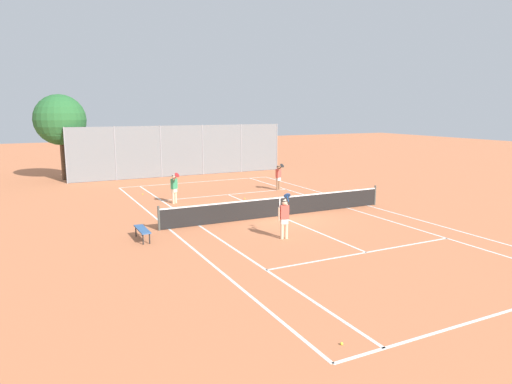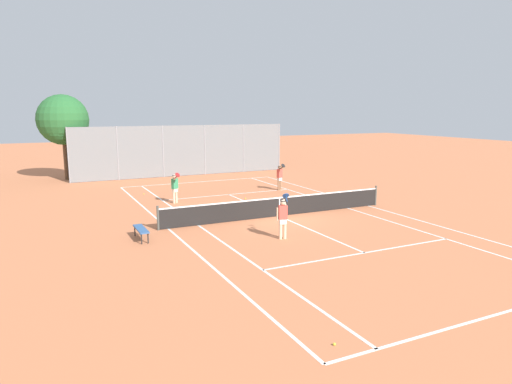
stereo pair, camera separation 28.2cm
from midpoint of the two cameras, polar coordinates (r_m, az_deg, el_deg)
name	(u,v)px [view 1 (the left image)]	position (r m, az deg, el deg)	size (l,w,h in m)	color
ground_plane	(280,216)	(22.28, 2.60, -3.04)	(120.00, 120.00, 0.00)	#C67047
court_line_markings	(280,216)	(22.28, 2.60, -3.03)	(11.10, 23.90, 0.01)	silver
tennis_net	(280,206)	(22.16, 2.61, -1.76)	(12.00, 0.10, 1.07)	#474C47
player_near_side	(284,216)	(18.25, 3.11, -3.05)	(0.79, 0.71, 1.77)	beige
player_far_left	(174,187)	(25.53, -10.48, 0.64)	(0.43, 0.90, 1.77)	beige
player_far_right	(279,176)	(29.26, 2.56, 2.02)	(0.48, 0.87, 1.77)	#936B4C
loose_tennis_ball_0	(342,344)	(10.76, 9.89, -18.17)	(0.07, 0.07, 0.07)	#D1DB33
loose_tennis_ball_1	(143,194)	(28.68, -14.25, -0.27)	(0.07, 0.07, 0.07)	#D1DB33
loose_tennis_ball_2	(245,206)	(24.53, -1.76, -1.71)	(0.07, 0.07, 0.07)	#D1DB33
loose_tennis_ball_3	(245,198)	(26.50, -1.72, -0.80)	(0.07, 0.07, 0.07)	#D1DB33
courtside_bench	(142,230)	(18.76, -14.45, -4.63)	(0.36, 1.50, 0.47)	#33598C
back_fence	(182,151)	(35.98, -9.42, 5.11)	(16.91, 0.08, 3.94)	gray
tree_behind_left	(60,122)	(36.10, -23.55, 8.07)	(3.64, 3.64, 6.21)	brown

